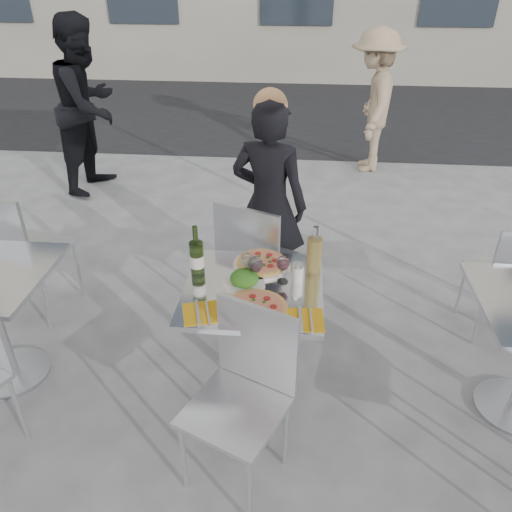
# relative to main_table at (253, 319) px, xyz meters

# --- Properties ---
(ground) EXTENTS (80.00, 80.00, 0.00)m
(ground) POSITION_rel_main_table_xyz_m (0.00, 0.00, -0.54)
(ground) COLOR slate
(street_asphalt) EXTENTS (24.00, 5.00, 0.00)m
(street_asphalt) POSITION_rel_main_table_xyz_m (0.00, 6.50, -0.54)
(street_asphalt) COLOR black
(street_asphalt) RESTS_ON ground
(main_table) EXTENTS (0.72, 0.72, 0.75)m
(main_table) POSITION_rel_main_table_xyz_m (0.00, 0.00, 0.00)
(main_table) COLOR #B7BABF
(main_table) RESTS_ON ground
(chair_far) EXTENTS (0.58, 0.59, 0.97)m
(chair_far) POSITION_rel_main_table_xyz_m (-0.04, 0.59, 0.04)
(chair_far) COLOR silver
(chair_far) RESTS_ON ground
(chair_near) EXTENTS (0.55, 0.56, 0.91)m
(chair_near) POSITION_rel_main_table_xyz_m (0.01, -0.48, 0.00)
(chair_near) COLOR silver
(chair_near) RESTS_ON ground
(side_chair_lfar) EXTENTS (0.54, 0.55, 0.97)m
(side_chair_lfar) POSITION_rel_main_table_xyz_m (-1.64, 0.60, 0.04)
(side_chair_lfar) COLOR silver
(side_chair_lfar) RESTS_ON ground
(side_chair_rfar) EXTENTS (0.43, 0.44, 0.87)m
(side_chair_rfar) POSITION_rel_main_table_xyz_m (1.58, 0.65, -0.03)
(side_chair_rfar) COLOR silver
(side_chair_rfar) RESTS_ON ground
(woman_diner) EXTENTS (0.62, 0.49, 1.49)m
(woman_diner) POSITION_rel_main_table_xyz_m (0.01, 1.03, 0.21)
(woman_diner) COLOR black
(woman_diner) RESTS_ON ground
(pedestrian_a) EXTENTS (0.81, 0.97, 1.79)m
(pedestrian_a) POSITION_rel_main_table_xyz_m (-2.02, 2.95, 0.36)
(pedestrian_a) COLOR black
(pedestrian_a) RESTS_ON ground
(pedestrian_b) EXTENTS (0.67, 1.08, 1.60)m
(pedestrian_b) POSITION_rel_main_table_xyz_m (1.01, 3.79, 0.26)
(pedestrian_b) COLOR tan
(pedestrian_b) RESTS_ON ground
(pizza_near) EXTENTS (0.31, 0.31, 0.02)m
(pizza_near) POSITION_rel_main_table_xyz_m (0.03, -0.19, 0.22)
(pizza_near) COLOR #DEB056
(pizza_near) RESTS_ON main_table
(pizza_far) EXTENTS (0.32, 0.32, 0.03)m
(pizza_far) POSITION_rel_main_table_xyz_m (0.02, 0.21, 0.23)
(pizza_far) COLOR white
(pizza_far) RESTS_ON main_table
(salad_plate) EXTENTS (0.22, 0.22, 0.09)m
(salad_plate) POSITION_rel_main_table_xyz_m (-0.05, 0.01, 0.25)
(salad_plate) COLOR white
(salad_plate) RESTS_ON main_table
(wine_bottle) EXTENTS (0.07, 0.08, 0.29)m
(wine_bottle) POSITION_rel_main_table_xyz_m (-0.31, 0.09, 0.32)
(wine_bottle) COLOR #3A5620
(wine_bottle) RESTS_ON main_table
(carafe) EXTENTS (0.08, 0.08, 0.29)m
(carafe) POSITION_rel_main_table_xyz_m (0.31, 0.15, 0.33)
(carafe) COLOR tan
(carafe) RESTS_ON main_table
(sugar_shaker) EXTENTS (0.06, 0.06, 0.11)m
(sugar_shaker) POSITION_rel_main_table_xyz_m (0.23, 0.08, 0.26)
(sugar_shaker) COLOR white
(sugar_shaker) RESTS_ON main_table
(wineglass_white_a) EXTENTS (0.07, 0.07, 0.16)m
(wineglass_white_a) POSITION_rel_main_table_xyz_m (-0.04, 0.08, 0.32)
(wineglass_white_a) COLOR white
(wineglass_white_a) RESTS_ON main_table
(wineglass_white_b) EXTENTS (0.07, 0.07, 0.16)m
(wineglass_white_b) POSITION_rel_main_table_xyz_m (0.00, 0.05, 0.32)
(wineglass_white_b) COLOR white
(wineglass_white_b) RESTS_ON main_table
(wineglass_red_a) EXTENTS (0.07, 0.07, 0.16)m
(wineglass_red_a) POSITION_rel_main_table_xyz_m (0.01, 0.04, 0.32)
(wineglass_red_a) COLOR white
(wineglass_red_a) RESTS_ON main_table
(wineglass_red_b) EXTENTS (0.07, 0.07, 0.16)m
(wineglass_red_b) POSITION_rel_main_table_xyz_m (0.15, 0.07, 0.32)
(wineglass_red_b) COLOR white
(wineglass_red_b) RESTS_ON main_table
(napkin_left) EXTENTS (0.22, 0.22, 0.01)m
(napkin_left) POSITION_rel_main_table_xyz_m (-0.23, -0.24, 0.21)
(napkin_left) COLOR gold
(napkin_left) RESTS_ON main_table
(napkin_right) EXTENTS (0.19, 0.20, 0.01)m
(napkin_right) POSITION_rel_main_table_xyz_m (0.27, -0.25, 0.21)
(napkin_right) COLOR gold
(napkin_right) RESTS_ON main_table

